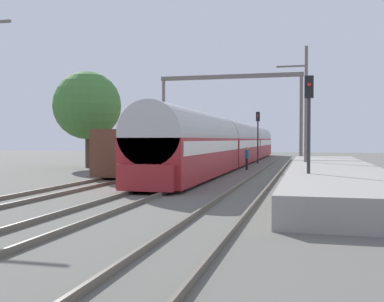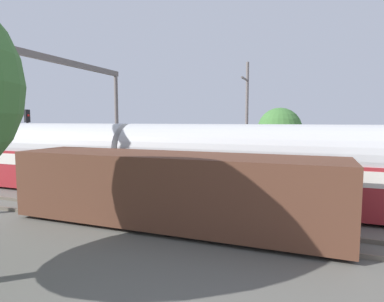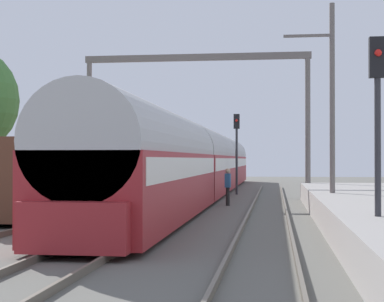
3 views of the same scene
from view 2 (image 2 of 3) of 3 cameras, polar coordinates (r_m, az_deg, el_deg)
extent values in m
plane|color=#5E5C55|center=(15.88, 25.07, -10.27)|extent=(120.00, 120.00, 0.00)
cube|color=#625A4D|center=(11.41, 26.88, -16.12)|extent=(0.08, 60.00, 0.16)
cube|color=#625A4D|center=(12.76, 26.19, -13.79)|extent=(0.08, 60.00, 0.16)
cube|color=#625A4D|center=(15.17, 25.29, -10.70)|extent=(0.08, 60.00, 0.16)
cube|color=#625A4D|center=(16.55, 24.90, -9.35)|extent=(0.08, 60.00, 0.16)
cube|color=#625A4D|center=(19.00, 24.36, -7.44)|extent=(0.08, 60.00, 0.16)
cube|color=#625A4D|center=(20.40, 24.11, -6.57)|extent=(0.08, 60.00, 0.16)
cube|color=gray|center=(23.36, 18.80, -3.98)|extent=(4.40, 28.00, 0.90)
cube|color=maroon|center=(15.60, 15.58, -5.48)|extent=(2.90, 16.00, 2.20)
cube|color=silver|center=(15.49, 15.64, -3.19)|extent=(2.93, 15.36, 0.64)
cylinder|color=#BBBBBB|center=(15.41, 15.70, -0.72)|extent=(2.84, 16.00, 2.84)
cube|color=maroon|center=(23.54, -28.21, -2.28)|extent=(2.90, 16.00, 2.20)
cube|color=silver|center=(23.47, -28.28, -0.75)|extent=(2.93, 15.36, 0.64)
cylinder|color=#BBBBBB|center=(23.41, -28.35, 0.88)|extent=(2.84, 16.00, 2.84)
cube|color=#563323|center=(12.71, -3.82, -6.61)|extent=(2.80, 13.00, 2.70)
cube|color=black|center=(13.04, -3.79, -12.20)|extent=(2.52, 11.96, 0.10)
cylinder|color=black|center=(20.15, -8.01, -5.29)|extent=(0.19, 0.19, 0.85)
cube|color=#285684|center=(20.02, -8.04, -3.19)|extent=(0.26, 0.41, 0.64)
sphere|color=tan|center=(19.96, -8.05, -1.95)|extent=(0.24, 0.24, 0.24)
cylinder|color=#2D2D33|center=(25.66, -26.90, 0.05)|extent=(0.14, 0.14, 4.01)
cube|color=black|center=(25.57, -27.14, 5.53)|extent=(0.36, 0.20, 0.90)
sphere|color=red|center=(25.48, -26.96, 5.65)|extent=(0.16, 0.16, 0.16)
cylinder|color=#69615D|center=(25.58, -13.17, 4.39)|extent=(0.28, 0.28, 7.50)
cube|color=#69615D|center=(21.19, -22.74, 14.60)|extent=(12.33, 0.24, 0.36)
cylinder|color=#69615D|center=(22.05, 9.65, 4.96)|extent=(0.20, 0.20, 8.00)
cube|color=#69615D|center=(21.33, 9.29, 12.49)|extent=(1.80, 0.10, 0.10)
cylinder|color=#4C3826|center=(28.18, 15.09, -1.17)|extent=(0.36, 0.36, 2.00)
sphere|color=#407535|center=(28.01, 15.21, 3.66)|extent=(3.67, 3.67, 3.67)
camera|label=1|loc=(32.88, 69.23, -1.35)|focal=42.76mm
camera|label=3|loc=(28.02, 66.21, -1.90)|focal=59.75mm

